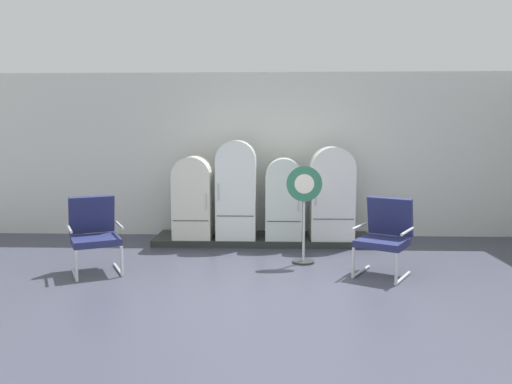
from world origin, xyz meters
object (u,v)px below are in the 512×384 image
(armchair_right, at_px, (385,233))
(sign_stand, at_px, (304,214))
(refrigerator_1, at_px, (236,186))
(refrigerator_2, at_px, (283,196))
(refrigerator_3, at_px, (331,190))
(refrigerator_0, at_px, (193,195))
(armchair_left, at_px, (94,231))

(armchair_right, distance_m, sign_stand, 1.19)
(refrigerator_1, height_order, refrigerator_2, refrigerator_1)
(refrigerator_3, distance_m, sign_stand, 1.40)
(armchair_right, bearing_deg, sign_stand, 152.69)
(refrigerator_1, bearing_deg, refrigerator_3, 1.70)
(refrigerator_2, relative_size, sign_stand, 0.96)
(refrigerator_3, bearing_deg, refrigerator_0, -179.45)
(refrigerator_0, relative_size, refrigerator_3, 0.89)
(sign_stand, bearing_deg, refrigerator_0, 145.18)
(armchair_left, bearing_deg, sign_stand, 10.75)
(refrigerator_2, height_order, refrigerator_3, refrigerator_3)
(refrigerator_1, height_order, armchair_left, refrigerator_1)
(refrigerator_0, relative_size, armchair_left, 1.35)
(armchair_left, bearing_deg, armchair_right, 0.07)
(refrigerator_0, xyz_separation_m, armchair_left, (-1.06, -1.79, -0.28))
(refrigerator_0, relative_size, armchair_right, 1.35)
(refrigerator_2, distance_m, refrigerator_3, 0.81)
(refrigerator_2, distance_m, armchair_right, 2.25)
(armchair_right, bearing_deg, refrigerator_0, 147.80)
(refrigerator_1, xyz_separation_m, armchair_right, (2.10, -1.76, -0.43))
(refrigerator_1, distance_m, armchair_left, 2.56)
(refrigerator_1, height_order, refrigerator_3, refrigerator_1)
(refrigerator_3, bearing_deg, refrigerator_1, -178.30)
(sign_stand, bearing_deg, armchair_right, -27.31)
(refrigerator_3, bearing_deg, sign_stand, -112.88)
(refrigerator_2, xyz_separation_m, armchair_left, (-2.59, -1.82, -0.27))
(refrigerator_1, xyz_separation_m, refrigerator_2, (0.79, 0.05, -0.16))
(refrigerator_2, bearing_deg, sign_stand, -78.00)
(armchair_right, bearing_deg, refrigerator_3, 105.58)
(armchair_right, bearing_deg, refrigerator_2, 125.94)
(refrigerator_1, relative_size, armchair_left, 1.61)
(armchair_left, height_order, sign_stand, sign_stand)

